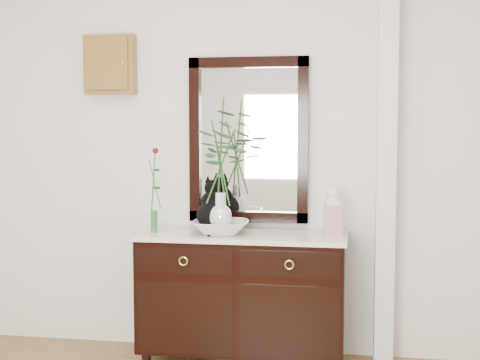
% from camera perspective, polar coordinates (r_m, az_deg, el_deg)
% --- Properties ---
extents(wall_back, '(3.60, 0.04, 2.70)m').
position_cam_1_polar(wall_back, '(4.50, -0.52, 2.28)').
color(wall_back, silver).
rests_on(wall_back, ground).
extents(pilaster, '(0.12, 0.20, 2.70)m').
position_cam_1_polar(pilaster, '(4.36, 12.37, 2.09)').
color(pilaster, silver).
rests_on(pilaster, ground).
extents(sideboard, '(1.33, 0.52, 0.82)m').
position_cam_1_polar(sideboard, '(4.36, 0.22, -9.44)').
color(sideboard, black).
rests_on(sideboard, ground).
extents(wall_mirror, '(0.80, 0.06, 1.10)m').
position_cam_1_polar(wall_mirror, '(4.47, 0.72, 3.42)').
color(wall_mirror, black).
rests_on(wall_mirror, wall_back).
extents(key_cabinet, '(0.35, 0.10, 0.40)m').
position_cam_1_polar(key_cabinet, '(4.70, -11.01, 9.62)').
color(key_cabinet, brown).
rests_on(key_cabinet, wall_back).
extents(cat, '(0.29, 0.34, 0.34)m').
position_cam_1_polar(cat, '(4.35, -2.35, -2.16)').
color(cat, black).
rests_on(cat, sideboard).
extents(lotus_bowl, '(0.39, 0.39, 0.09)m').
position_cam_1_polar(lotus_bowl, '(4.25, -1.65, -4.06)').
color(lotus_bowl, silver).
rests_on(lotus_bowl, sideboard).
extents(vase_branches, '(0.52, 0.52, 0.86)m').
position_cam_1_polar(vase_branches, '(4.20, -1.67, 1.41)').
color(vase_branches, silver).
rests_on(vase_branches, lotus_bowl).
extents(bud_vase_rose, '(0.08, 0.08, 0.56)m').
position_cam_1_polar(bud_vase_rose, '(4.32, -7.39, -0.80)').
color(bud_vase_rose, '#2B6D30').
rests_on(bud_vase_rose, sideboard).
extents(ginger_jar, '(0.13, 0.13, 0.31)m').
position_cam_1_polar(ginger_jar, '(4.20, 7.90, -2.64)').
color(ginger_jar, silver).
rests_on(ginger_jar, sideboard).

